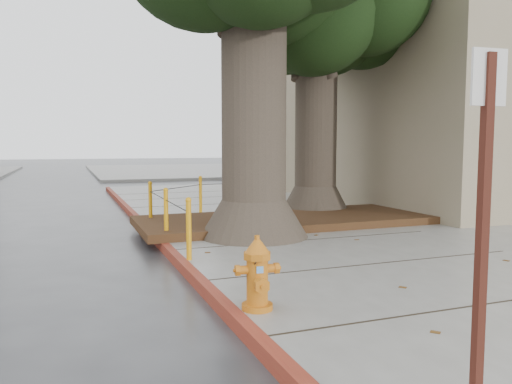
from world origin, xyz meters
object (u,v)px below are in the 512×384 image
fire_hydrant (257,274)px  signpost (483,225)px  car_silver (269,168)px  car_red (320,169)px

fire_hydrant → signpost: bearing=-75.7°
car_silver → fire_hydrant: bearing=160.1°
car_silver → car_red: (3.69, 1.11, -0.12)m
signpost → car_silver: signpost is taller
fire_hydrant → car_red: bearing=67.1°
car_silver → car_red: bearing=-70.5°
signpost → car_red: (11.71, 23.82, -0.88)m
fire_hydrant → signpost: (0.35, -2.61, 0.88)m
fire_hydrant → car_red: (12.06, 21.22, -0.00)m
fire_hydrant → car_silver: (8.37, 20.10, 0.12)m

